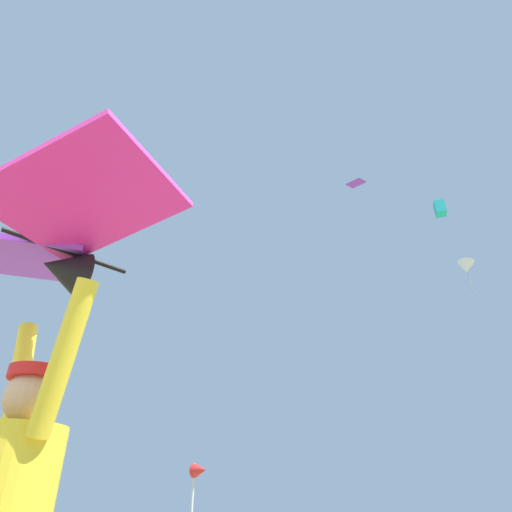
% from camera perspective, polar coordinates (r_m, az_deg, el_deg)
% --- Properties ---
extents(held_stunt_kite, '(1.64, 1.00, 0.39)m').
position_cam_1_polar(held_stunt_kite, '(2.42, -24.11, 1.49)').
color(held_stunt_kite, black).
extents(distant_kite_teal_low_right, '(0.70, 0.76, 0.88)m').
position_cam_1_polar(distant_kite_teal_low_right, '(25.61, 22.40, 5.61)').
color(distant_kite_teal_low_right, '#19B2AD').
extents(distant_kite_purple_low_left, '(1.06, 1.05, 0.35)m').
position_cam_1_polar(distant_kite_purple_low_left, '(21.36, 12.60, 9.15)').
color(distant_kite_purple_low_left, purple).
extents(distant_kite_white_mid_left, '(1.63, 1.61, 2.87)m').
position_cam_1_polar(distant_kite_white_mid_left, '(37.22, 25.24, -1.30)').
color(distant_kite_white_mid_left, white).
extents(marker_flag, '(0.30, 0.24, 1.85)m').
position_cam_1_polar(marker_flag, '(8.61, -7.32, -26.31)').
color(marker_flag, silver).
rests_on(marker_flag, ground).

